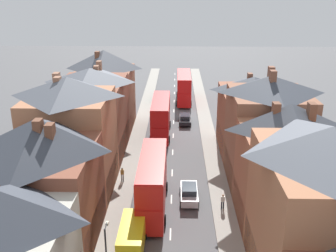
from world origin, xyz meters
The scene contains 14 objects.
pavement_left centered at (-5.10, 38.00, 0.07)m, with size 2.20×104.00×0.14m, color gray.
pavement_right centered at (5.10, 38.00, 0.07)m, with size 2.20×104.00×0.14m, color gray.
centre_line_dashes centered at (0.00, 36.00, 0.01)m, with size 0.14×97.80×0.01m.
terrace_row_left centered at (-10.18, 18.58, 5.74)m, with size 8.00×62.48×13.18m.
terrace_row_right centered at (10.18, 14.03, 5.68)m, with size 8.00×54.85×12.66m.
double_decker_bus_lead centered at (1.79, 59.80, 2.82)m, with size 2.74×10.80×5.30m.
double_decker_bus_mid_street centered at (-1.81, 42.39, 2.82)m, with size 2.74×10.80×5.30m.
double_decker_bus_far_approaching centered at (-1.81, 22.44, 2.82)m, with size 2.74×10.80×5.30m.
car_near_blue centered at (1.80, 23.91, 0.84)m, with size 1.90×4.36×1.66m.
car_parked_left_a centered at (-3.10, 60.07, 0.82)m, with size 1.90×3.87×1.64m.
car_parked_right_a centered at (1.80, 47.32, 0.80)m, with size 1.90×4.35×1.57m.
delivery_van centered at (-3.10, 15.70, 1.34)m, with size 2.20×5.20×2.41m.
pedestrian_mid_right centered at (5.00, 22.03, 1.03)m, with size 0.36×0.22×1.61m.
pedestrian_far_left centered at (-5.49, 27.58, 1.03)m, with size 0.36×0.22×1.61m.
Camera 1 is at (0.45, -11.33, 20.73)m, focal length 42.00 mm.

